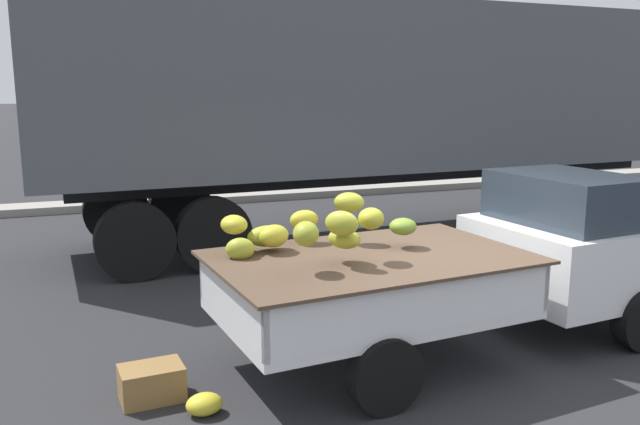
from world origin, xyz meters
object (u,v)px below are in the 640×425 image
object	(u,v)px
fallen_banana_bunch_near_tailgate	(204,404)
produce_crate	(152,383)
pickup_truck	(533,253)
semi_trailer	(393,90)

from	to	relation	value
fallen_banana_bunch_near_tailgate	produce_crate	bearing A→B (deg)	131.35
pickup_truck	produce_crate	size ratio (longest dim) A/B	9.95
fallen_banana_bunch_near_tailgate	produce_crate	size ratio (longest dim) A/B	0.57
produce_crate	pickup_truck	bearing A→B (deg)	2.04
produce_crate	fallen_banana_bunch_near_tailgate	bearing A→B (deg)	-48.65
semi_trailer	produce_crate	size ratio (longest dim) A/B	23.26
semi_trailer	produce_crate	world-z (taller)	semi_trailer
pickup_truck	produce_crate	bearing A→B (deg)	176.85
semi_trailer	fallen_banana_bunch_near_tailgate	world-z (taller)	semi_trailer
fallen_banana_bunch_near_tailgate	pickup_truck	bearing A→B (deg)	8.76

